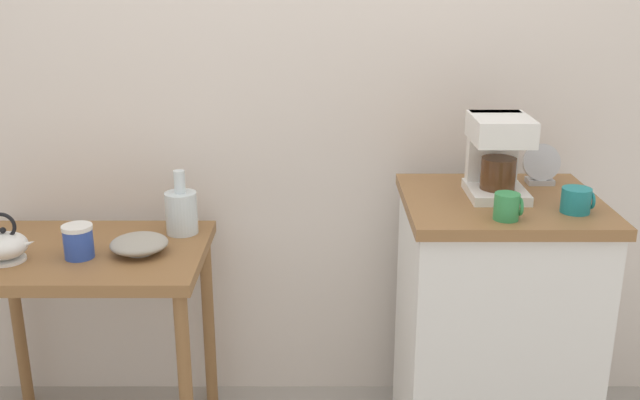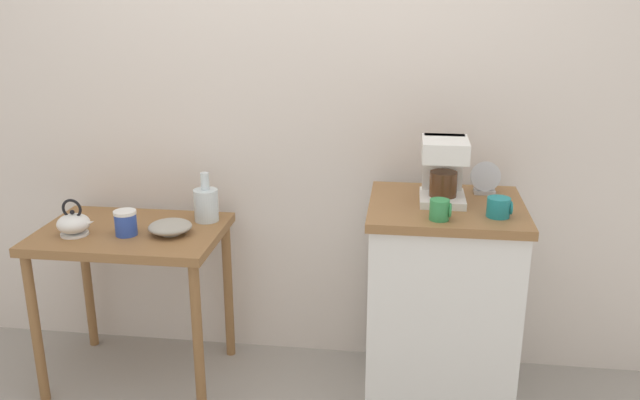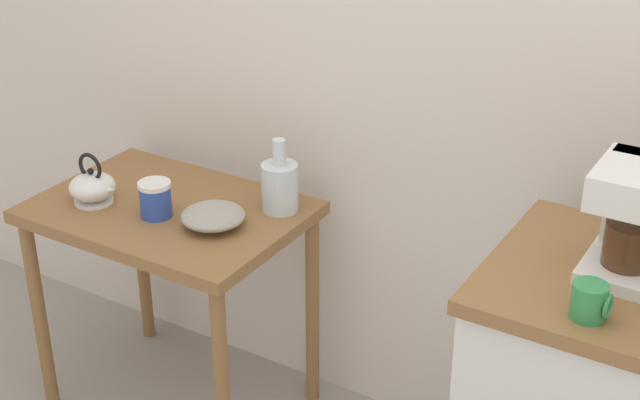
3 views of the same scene
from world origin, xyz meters
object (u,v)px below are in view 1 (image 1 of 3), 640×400
object	(u,v)px
canister_enamel	(76,242)
teakettle	(3,246)
coffee_maker	(495,152)
mug_dark_teal	(574,200)
bowl_stoneware	(137,244)
mug_tall_green	(505,206)
table_clock	(539,166)
glass_carafe_vase	(179,211)

from	to	relation	value
canister_enamel	teakettle	bearing A→B (deg)	-172.93
coffee_maker	mug_dark_teal	distance (m)	0.29
teakettle	coffee_maker	size ratio (longest dim) A/B	0.66
bowl_stoneware	teakettle	size ratio (longest dim) A/B	1.09
teakettle	mug_tall_green	distance (m)	1.56
mug_dark_teal	canister_enamel	bearing A→B (deg)	176.13
bowl_stoneware	table_clock	xyz separation A→B (m)	(1.33, 0.16, 0.22)
canister_enamel	mug_tall_green	xyz separation A→B (m)	(1.32, -0.17, 0.17)
glass_carafe_vase	mug_tall_green	distance (m)	1.11
glass_carafe_vase	coffee_maker	world-z (taller)	coffee_maker
bowl_stoneware	mug_dark_teal	size ratio (longest dim) A/B	1.98
canister_enamel	table_clock	size ratio (longest dim) A/B	0.80
canister_enamel	bowl_stoneware	bearing A→B (deg)	11.09
table_clock	coffee_maker	bearing A→B (deg)	-146.50
glass_carafe_vase	coffee_maker	distance (m)	1.09
glass_carafe_vase	mug_tall_green	size ratio (longest dim) A/B	2.81
glass_carafe_vase	mug_tall_green	xyz separation A→B (m)	(1.03, -0.39, 0.15)
bowl_stoneware	canister_enamel	size ratio (longest dim) A/B	1.71
teakettle	table_clock	bearing A→B (deg)	7.21
glass_carafe_vase	table_clock	size ratio (longest dim) A/B	1.66
bowl_stoneware	mug_dark_teal	bearing A→B (deg)	-5.92
mug_tall_green	canister_enamel	bearing A→B (deg)	172.73
mug_dark_teal	table_clock	bearing A→B (deg)	94.24
mug_tall_green	coffee_maker	bearing A→B (deg)	85.63
canister_enamel	table_clock	bearing A→B (deg)	7.23
glass_carafe_vase	table_clock	bearing A→B (deg)	-1.58
table_clock	glass_carafe_vase	bearing A→B (deg)	178.42
glass_carafe_vase	mug_dark_teal	size ratio (longest dim) A/B	2.39
bowl_stoneware	teakettle	world-z (taller)	teakettle
mug_dark_teal	coffee_maker	bearing A→B (deg)	139.15
coffee_maker	mug_dark_teal	xyz separation A→B (m)	(0.20, -0.18, -0.10)
coffee_maker	mug_tall_green	bearing A→B (deg)	-94.37
mug_tall_green	table_clock	size ratio (longest dim) A/B	0.59
canister_enamel	mug_dark_teal	size ratio (longest dim) A/B	1.15
bowl_stoneware	glass_carafe_vase	world-z (taller)	glass_carafe_vase
glass_carafe_vase	mug_tall_green	bearing A→B (deg)	-21.01
mug_tall_green	mug_dark_teal	world-z (taller)	mug_tall_green
mug_dark_teal	bowl_stoneware	bearing A→B (deg)	174.08
teakettle	canister_enamel	distance (m)	0.22
glass_carafe_vase	canister_enamel	distance (m)	0.37
bowl_stoneware	mug_tall_green	world-z (taller)	mug_tall_green
teakettle	canister_enamel	size ratio (longest dim) A/B	1.57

